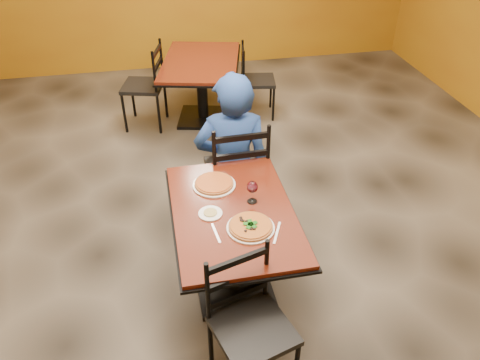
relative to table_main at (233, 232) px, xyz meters
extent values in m
cube|color=black|center=(0.00, 0.50, -0.56)|extent=(7.00, 8.00, 0.01)
cube|color=#631D0F|center=(0.00, 0.00, 0.18)|extent=(0.80, 1.20, 0.03)
cube|color=black|center=(0.00, 0.00, 0.15)|extent=(0.83, 1.23, 0.02)
cylinder|color=black|center=(0.00, 0.00, -0.19)|extent=(0.12, 0.12, 0.66)
cube|color=black|center=(0.00, 0.00, -0.54)|extent=(0.55, 0.55, 0.04)
cube|color=#631D0F|center=(0.13, 2.73, 0.18)|extent=(1.10, 1.41, 0.03)
cube|color=black|center=(0.13, 2.73, 0.15)|extent=(1.14, 1.45, 0.02)
cylinder|color=black|center=(0.13, 2.73, -0.19)|extent=(0.13, 0.13, 0.66)
cube|color=black|center=(0.13, 2.73, -0.54)|extent=(0.69, 0.69, 0.04)
imported|color=navy|center=(0.17, 0.93, 0.11)|extent=(0.70, 0.50, 1.34)
cylinder|color=white|center=(0.08, -0.20, 0.20)|extent=(0.31, 0.31, 0.01)
cylinder|color=maroon|center=(0.08, -0.20, 0.21)|extent=(0.28, 0.28, 0.02)
cylinder|color=white|center=(-0.08, 0.31, 0.20)|extent=(0.31, 0.31, 0.01)
cylinder|color=orange|center=(-0.08, 0.31, 0.21)|extent=(0.28, 0.28, 0.02)
cylinder|color=white|center=(-0.15, -0.01, 0.20)|extent=(0.16, 0.16, 0.01)
cylinder|color=tan|center=(-0.15, -0.01, 0.21)|extent=(0.09, 0.09, 0.01)
cube|color=silver|center=(-0.15, -0.20, 0.20)|extent=(0.04, 0.19, 0.00)
cube|color=silver|center=(0.23, -0.27, 0.20)|extent=(0.10, 0.20, 0.00)
camera|label=1|loc=(-0.43, -2.39, 2.18)|focal=35.01mm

